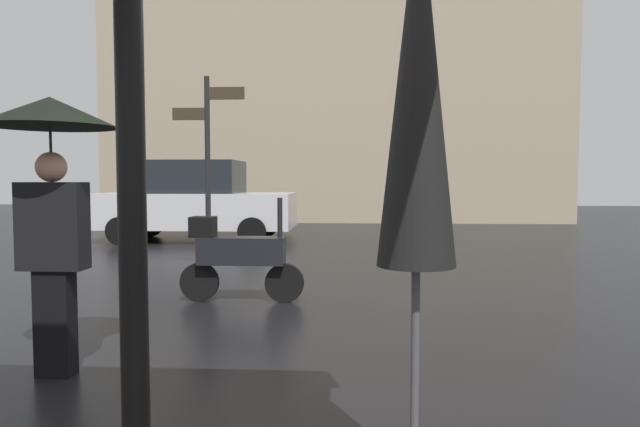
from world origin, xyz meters
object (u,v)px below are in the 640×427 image
Objects in this scene: folded_patio_umbrella_near at (418,104)px; pedestrian_with_umbrella at (51,161)px; street_signpost at (208,156)px; parked_car_left at (194,201)px; parked_scooter at (238,255)px.

pedestrian_with_umbrella is (-2.44, 1.71, -0.17)m from folded_patio_umbrella_near.
street_signpost is (-2.43, 6.15, 0.06)m from folded_patio_umbrella_near.
street_signpost reaches higher than parked_car_left.
parked_car_left is 5.16m from street_signpost.
pedestrian_with_umbrella is at bearing 83.38° from parked_car_left.
folded_patio_umbrella_near is 1.28× the size of pedestrian_with_umbrella.
street_signpost is at bearing 91.91° from parked_car_left.
folded_patio_umbrella_near is 0.88× the size of street_signpost.
street_signpost is (0.01, 4.44, 0.23)m from pedestrian_with_umbrella.
folded_patio_umbrella_near is 4.78m from parked_scooter.
parked_scooter is 2.35m from street_signpost.
parked_scooter is at bearing 93.54° from parked_car_left.
pedestrian_with_umbrella reaches higher than parked_scooter.
pedestrian_with_umbrella is 0.45× the size of parked_car_left.
parked_car_left is at bearing 35.50° from pedestrian_with_umbrella.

